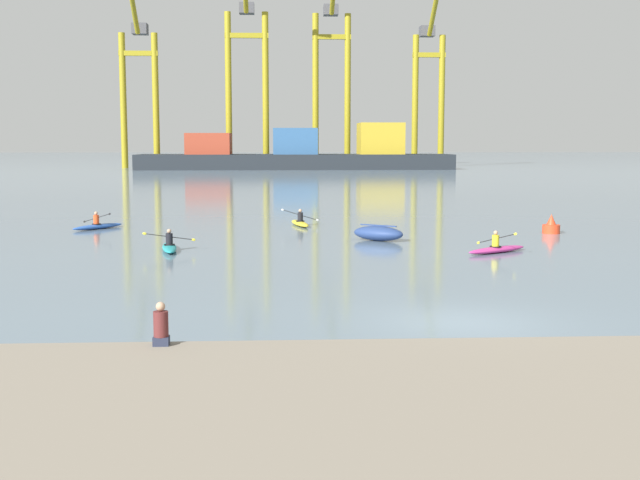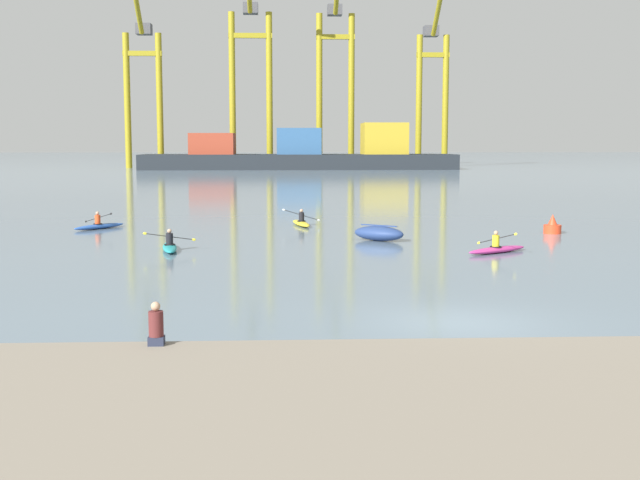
{
  "view_description": "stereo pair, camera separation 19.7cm",
  "coord_description": "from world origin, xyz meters",
  "px_view_note": "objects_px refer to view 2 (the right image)",
  "views": [
    {
      "loc": [
        -4.76,
        -20.5,
        4.63
      ],
      "look_at": [
        -2.99,
        13.39,
        0.6
      ],
      "focal_mm": 45.85,
      "sensor_mm": 36.0,
      "label": 1
    },
    {
      "loc": [
        -4.56,
        -20.51,
        4.63
      ],
      "look_at": [
        -2.99,
        13.39,
        0.6
      ],
      "focal_mm": 45.85,
      "sensor_mm": 36.0,
      "label": 2
    }
  ],
  "objects_px": {
    "capsized_dinghy": "(379,233)",
    "channel_buoy": "(552,227)",
    "kayak_magenta": "(497,249)",
    "gantry_crane_west_mid": "(251,64)",
    "gantry_crane_west": "(142,74)",
    "gantry_crane_east": "(433,79)",
    "kayak_yellow": "(301,223)",
    "seated_onlooker": "(156,326)",
    "gantry_crane_east_mid": "(336,65)",
    "kayak_blue": "(99,226)",
    "container_barge": "(303,155)",
    "kayak_teal": "(170,246)"
  },
  "relations": [
    {
      "from": "gantry_crane_west",
      "to": "capsized_dinghy",
      "type": "relative_size",
      "value": 13.56
    },
    {
      "from": "gantry_crane_east_mid",
      "to": "channel_buoy",
      "type": "distance_m",
      "value": 118.43
    },
    {
      "from": "container_barge",
      "to": "kayak_teal",
      "type": "height_order",
      "value": "container_barge"
    },
    {
      "from": "gantry_crane_west_mid",
      "to": "kayak_magenta",
      "type": "height_order",
      "value": "gantry_crane_west_mid"
    },
    {
      "from": "container_barge",
      "to": "capsized_dinghy",
      "type": "xyz_separation_m",
      "value": [
        0.91,
        -108.6,
        -2.24
      ]
    },
    {
      "from": "gantry_crane_west",
      "to": "kayak_teal",
      "type": "relative_size",
      "value": 10.8
    },
    {
      "from": "gantry_crane_west",
      "to": "kayak_magenta",
      "type": "height_order",
      "value": "gantry_crane_west"
    },
    {
      "from": "gantry_crane_west",
      "to": "gantry_crane_east",
      "type": "height_order",
      "value": "gantry_crane_west"
    },
    {
      "from": "container_barge",
      "to": "channel_buoy",
      "type": "distance_m",
      "value": 106.43
    },
    {
      "from": "gantry_crane_west_mid",
      "to": "kayak_teal",
      "type": "bearing_deg",
      "value": -89.58
    },
    {
      "from": "kayak_yellow",
      "to": "gantry_crane_east",
      "type": "bearing_deg",
      "value": 76.06
    },
    {
      "from": "gantry_crane_west",
      "to": "capsized_dinghy",
      "type": "distance_m",
      "value": 121.35
    },
    {
      "from": "container_barge",
      "to": "gantry_crane_east_mid",
      "type": "height_order",
      "value": "gantry_crane_east_mid"
    },
    {
      "from": "gantry_crane_west_mid",
      "to": "kayak_magenta",
      "type": "bearing_deg",
      "value": -83.01
    },
    {
      "from": "gantry_crane_east_mid",
      "to": "kayak_teal",
      "type": "relative_size",
      "value": 11.55
    },
    {
      "from": "gantry_crane_east",
      "to": "kayak_teal",
      "type": "height_order",
      "value": "gantry_crane_east"
    },
    {
      "from": "gantry_crane_east",
      "to": "kayak_teal",
      "type": "relative_size",
      "value": 10.2
    },
    {
      "from": "gantry_crane_west",
      "to": "kayak_teal",
      "type": "distance_m",
      "value": 122.41
    },
    {
      "from": "capsized_dinghy",
      "to": "kayak_magenta",
      "type": "relative_size",
      "value": 0.87
    },
    {
      "from": "kayak_magenta",
      "to": "kayak_yellow",
      "type": "height_order",
      "value": "kayak_yellow"
    },
    {
      "from": "gantry_crane_west_mid",
      "to": "gantry_crane_east_mid",
      "type": "height_order",
      "value": "gantry_crane_east_mid"
    },
    {
      "from": "gantry_crane_east",
      "to": "capsized_dinghy",
      "type": "height_order",
      "value": "gantry_crane_east"
    },
    {
      "from": "kayak_yellow",
      "to": "seated_onlooker",
      "type": "distance_m",
      "value": 29.72
    },
    {
      "from": "kayak_magenta",
      "to": "seated_onlooker",
      "type": "height_order",
      "value": "seated_onlooker"
    },
    {
      "from": "capsized_dinghy",
      "to": "kayak_magenta",
      "type": "distance_m",
      "value": 6.41
    },
    {
      "from": "kayak_magenta",
      "to": "seated_onlooker",
      "type": "bearing_deg",
      "value": -123.55
    },
    {
      "from": "channel_buoy",
      "to": "gantry_crane_west_mid",
      "type": "bearing_deg",
      "value": 99.79
    },
    {
      "from": "kayak_blue",
      "to": "container_barge",
      "type": "bearing_deg",
      "value": 82.4
    },
    {
      "from": "gantry_crane_west",
      "to": "kayak_yellow",
      "type": "xyz_separation_m",
      "value": [
        26.79,
        -108.96,
        -17.13
      ]
    },
    {
      "from": "kayak_yellow",
      "to": "seated_onlooker",
      "type": "height_order",
      "value": "seated_onlooker"
    },
    {
      "from": "capsized_dinghy",
      "to": "channel_buoy",
      "type": "relative_size",
      "value": 2.75
    },
    {
      "from": "kayak_blue",
      "to": "capsized_dinghy",
      "type": "bearing_deg",
      "value": -22.9
    },
    {
      "from": "gantry_crane_east_mid",
      "to": "gantry_crane_east",
      "type": "relative_size",
      "value": 1.13
    },
    {
      "from": "kayak_teal",
      "to": "seated_onlooker",
      "type": "height_order",
      "value": "seated_onlooker"
    },
    {
      "from": "container_barge",
      "to": "gantry_crane_west",
      "type": "xyz_separation_m",
      "value": [
        -29.42,
        7.67,
        14.72
      ]
    },
    {
      "from": "gantry_crane_west_mid",
      "to": "kayak_teal",
      "type": "relative_size",
      "value": 11.34
    },
    {
      "from": "container_barge",
      "to": "gantry_crane_west_mid",
      "type": "xyz_separation_m",
      "value": [
        -9.47,
        8.22,
        16.72
      ]
    },
    {
      "from": "capsized_dinghy",
      "to": "kayak_blue",
      "type": "relative_size",
      "value": 0.89
    },
    {
      "from": "channel_buoy",
      "to": "gantry_crane_east_mid",
      "type": "bearing_deg",
      "value": 91.77
    },
    {
      "from": "container_barge",
      "to": "gantry_crane_east",
      "type": "height_order",
      "value": "gantry_crane_east"
    },
    {
      "from": "gantry_crane_west",
      "to": "seated_onlooker",
      "type": "height_order",
      "value": "gantry_crane_west"
    },
    {
      "from": "capsized_dinghy",
      "to": "kayak_teal",
      "type": "distance_m",
      "value": 10.0
    },
    {
      "from": "gantry_crane_east",
      "to": "capsized_dinghy",
      "type": "bearing_deg",
      "value": -101.53
    },
    {
      "from": "channel_buoy",
      "to": "kayak_blue",
      "type": "height_order",
      "value": "channel_buoy"
    },
    {
      "from": "seated_onlooker",
      "to": "gantry_crane_east",
      "type": "bearing_deg",
      "value": 77.46
    },
    {
      "from": "channel_buoy",
      "to": "gantry_crane_east",
      "type": "bearing_deg",
      "value": 82.58
    },
    {
      "from": "gantry_crane_west_mid",
      "to": "kayak_yellow",
      "type": "bearing_deg",
      "value": -86.43
    },
    {
      "from": "kayak_yellow",
      "to": "kayak_blue",
      "type": "bearing_deg",
      "value": -174.02
    },
    {
      "from": "capsized_dinghy",
      "to": "seated_onlooker",
      "type": "bearing_deg",
      "value": -107.93
    },
    {
      "from": "gantry_crane_east",
      "to": "capsized_dinghy",
      "type": "xyz_separation_m",
      "value": [
        -24.77,
        -121.38,
        -16.78
      ]
    }
  ]
}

